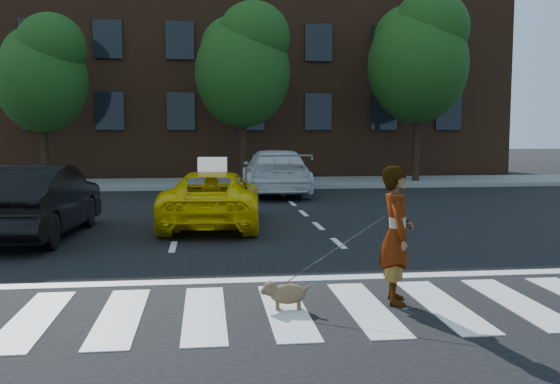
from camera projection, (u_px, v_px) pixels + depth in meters
name	position (u px, v px, depth m)	size (l,w,h in m)	color
ground	(286.00, 311.00, 7.67)	(120.00, 120.00, 0.00)	black
crosswalk	(286.00, 310.00, 7.67)	(13.00, 2.40, 0.01)	silver
stop_line	(272.00, 279.00, 9.25)	(12.00, 0.30, 0.01)	silver
sidewalk_far	(230.00, 183.00, 24.95)	(30.00, 4.00, 0.15)	slate
building	(224.00, 55.00, 31.77)	(26.00, 10.00, 12.00)	#4C2D1B
tree_left	(43.00, 70.00, 23.19)	(3.39, 3.38, 6.50)	black
tree_mid	(244.00, 61.00, 24.04)	(3.69, 3.69, 7.10)	black
tree_right	(419.00, 53.00, 24.82)	(4.00, 4.00, 7.70)	black
taxi	(213.00, 198.00, 14.43)	(2.11, 4.58, 1.27)	#E7C204
black_sedan	(36.00, 201.00, 12.76)	(1.61, 4.61, 1.52)	black
white_suv	(275.00, 172.00, 21.37)	(2.14, 5.25, 1.52)	silver
woman	(396.00, 235.00, 7.97)	(0.65, 0.42, 1.77)	#999999
dog	(284.00, 293.00, 7.70)	(0.63, 0.29, 0.36)	#94654B
taxi_sign	(212.00, 164.00, 14.15)	(0.65, 0.28, 0.32)	white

